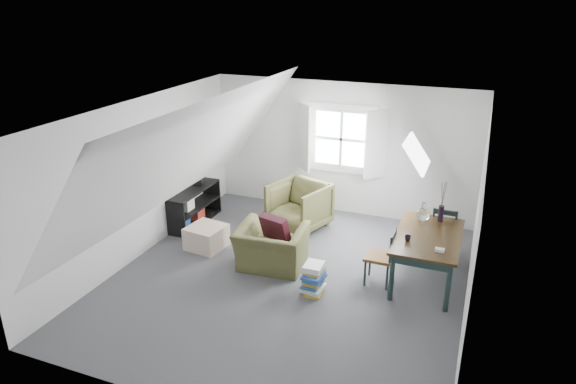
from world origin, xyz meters
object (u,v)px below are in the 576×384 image
at_px(media_shelf, 192,208).
at_px(magazine_stack, 314,279).
at_px(armchair_far, 299,227).
at_px(dining_chair_near, 382,256).
at_px(ottoman, 206,237).
at_px(armchair_near, 272,266).
at_px(dining_chair_far, 444,231).
at_px(dining_table, 428,241).

xyz_separation_m(media_shelf, magazine_stack, (2.83, -1.42, -0.07)).
height_order(armchair_far, dining_chair_near, dining_chair_near).
bearing_deg(media_shelf, ottoman, -45.55).
bearing_deg(ottoman, armchair_near, -8.90).
bearing_deg(media_shelf, dining_chair_far, 4.73).
bearing_deg(dining_chair_near, dining_chair_far, 159.99).
bearing_deg(media_shelf, armchair_near, -25.05).
distance_m(armchair_near, magazine_stack, 1.00).
relative_size(armchair_near, magazine_stack, 2.28).
xyz_separation_m(dining_table, media_shelf, (-4.25, 0.53, -0.35)).
height_order(armchair_near, dining_table, dining_table).
height_order(armchair_far, dining_table, dining_table).
distance_m(ottoman, magazine_stack, 2.22).
bearing_deg(armchair_near, dining_table, -174.37).
xyz_separation_m(armchair_near, armchair_far, (-0.11, 1.50, 0.00)).
bearing_deg(armchair_near, magazine_stack, 145.52).
bearing_deg(ottoman, dining_chair_far, 16.38).
bearing_deg(armchair_near, dining_chair_far, -156.94).
distance_m(armchair_far, media_shelf, 1.98).
bearing_deg(dining_table, magazine_stack, -151.31).
relative_size(armchair_far, media_shelf, 0.72).
xyz_separation_m(armchair_far, media_shelf, (-1.88, -0.56, 0.30)).
bearing_deg(armchair_far, ottoman, -112.38).
bearing_deg(dining_chair_far, ottoman, 4.42).
height_order(armchair_near, dining_chair_near, dining_chair_near).
xyz_separation_m(ottoman, dining_chair_far, (3.68, 1.08, 0.27)).
bearing_deg(magazine_stack, armchair_near, 150.36).
bearing_deg(magazine_stack, dining_chair_far, 48.21).
relative_size(ottoman, dining_chair_near, 0.67).
xyz_separation_m(armchair_far, dining_chair_near, (1.77, -1.37, 0.44)).
relative_size(armchair_near, armchair_far, 1.10).
bearing_deg(dining_chair_near, armchair_near, -72.11).
xyz_separation_m(armchair_near, dining_chair_near, (1.67, 0.13, 0.44)).
height_order(armchair_near, dining_chair_far, dining_chair_far).
bearing_deg(dining_chair_near, magazine_stack, -39.90).
distance_m(armchair_far, ottoman, 1.75).
relative_size(media_shelf, magazine_stack, 2.90).
height_order(armchair_near, magazine_stack, magazine_stack).
xyz_separation_m(armchair_near, dining_chair_far, (2.42, 1.28, 0.46)).
distance_m(dining_table, media_shelf, 4.29).
xyz_separation_m(armchair_near, media_shelf, (-1.99, 0.94, 0.30)).
bearing_deg(dining_chair_near, media_shelf, -89.21).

